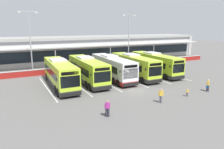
% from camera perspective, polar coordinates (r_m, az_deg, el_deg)
% --- Properties ---
extents(ground_plane, '(200.00, 200.00, 0.00)m').
position_cam_1_polar(ground_plane, '(28.64, 6.03, -3.94)').
color(ground_plane, '#605E5B').
extents(terminal_building, '(70.00, 13.00, 6.00)m').
position_cam_1_polar(terminal_building, '(52.26, -10.42, 6.91)').
color(terminal_building, '#B7B7B2').
rests_on(terminal_building, ground).
extents(red_barrier_wall, '(60.00, 0.40, 1.10)m').
position_cam_1_polar(red_barrier_wall, '(41.03, -5.14, 2.01)').
color(red_barrier_wall, maroon).
rests_on(red_barrier_wall, ground).
extents(coach_bus_leftmost, '(3.25, 12.23, 3.78)m').
position_cam_1_polar(coach_bus_leftmost, '(30.38, -14.11, 0.20)').
color(coach_bus_leftmost, '#B7DB2D').
rests_on(coach_bus_leftmost, ground).
extents(coach_bus_left_centre, '(3.25, 12.23, 3.78)m').
position_cam_1_polar(coach_bus_left_centre, '(32.04, -6.80, 1.15)').
color(coach_bus_left_centre, '#B7DB2D').
rests_on(coach_bus_left_centre, ground).
extents(coach_bus_centre, '(3.25, 12.23, 3.78)m').
position_cam_1_polar(coach_bus_centre, '(33.72, -0.02, 1.83)').
color(coach_bus_centre, silver).
rests_on(coach_bus_centre, ground).
extents(coach_bus_right_centre, '(3.25, 12.23, 3.78)m').
position_cam_1_polar(coach_bus_right_centre, '(35.39, 5.94, 2.29)').
color(coach_bus_right_centre, '#B7DB2D').
rests_on(coach_bus_right_centre, ground).
extents(coach_bus_rightmost, '(3.25, 12.23, 3.78)m').
position_cam_1_polar(coach_bus_rightmost, '(38.17, 11.66, 2.86)').
color(coach_bus_rightmost, '#B7DB2D').
rests_on(coach_bus_rightmost, ground).
extents(bay_stripe_far_west, '(0.14, 13.00, 0.01)m').
position_cam_1_polar(bay_stripe_far_west, '(30.34, -17.45, -3.50)').
color(bay_stripe_far_west, silver).
rests_on(bay_stripe_far_west, ground).
extents(bay_stripe_west, '(0.14, 13.00, 0.01)m').
position_cam_1_polar(bay_stripe_west, '(31.27, -9.86, -2.61)').
color(bay_stripe_west, silver).
rests_on(bay_stripe_west, ground).
extents(bay_stripe_mid_west, '(0.14, 13.00, 0.01)m').
position_cam_1_polar(bay_stripe_mid_west, '(32.72, -2.84, -1.74)').
color(bay_stripe_mid_west, silver).
rests_on(bay_stripe_mid_west, ground).
extents(bay_stripe_centre, '(0.14, 13.00, 0.01)m').
position_cam_1_polar(bay_stripe_centre, '(34.61, 3.49, -0.93)').
color(bay_stripe_centre, silver).
rests_on(bay_stripe_centre, ground).
extents(bay_stripe_mid_east, '(0.14, 13.00, 0.01)m').
position_cam_1_polar(bay_stripe_mid_east, '(36.89, 9.10, -0.20)').
color(bay_stripe_mid_east, silver).
rests_on(bay_stripe_mid_east, ground).
extents(bay_stripe_east, '(0.14, 13.00, 0.01)m').
position_cam_1_polar(bay_stripe_east, '(39.49, 14.01, 0.44)').
color(bay_stripe_east, silver).
rests_on(bay_stripe_east, ground).
extents(pedestrian_with_handbag, '(0.64, 0.44, 1.62)m').
position_cam_1_polar(pedestrian_with_handbag, '(29.89, 24.82, -2.66)').
color(pedestrian_with_handbag, '#33333D').
rests_on(pedestrian_with_handbag, ground).
extents(pedestrian_in_dark_coat, '(0.51, 0.41, 1.62)m').
position_cam_1_polar(pedestrian_in_dark_coat, '(23.70, 13.27, -5.60)').
color(pedestrian_in_dark_coat, slate).
rests_on(pedestrian_in_dark_coat, ground).
extents(pedestrian_child, '(0.33, 0.19, 1.00)m').
position_cam_1_polar(pedestrian_child, '(26.88, 19.96, -4.58)').
color(pedestrian_child, slate).
rests_on(pedestrian_child, ground).
extents(pedestrian_near_bin, '(0.53, 0.30, 1.62)m').
position_cam_1_polar(pedestrian_near_bin, '(19.65, -1.28, -9.16)').
color(pedestrian_near_bin, '#33333D').
rests_on(pedestrian_near_bin, ground).
extents(lamp_post_west, '(3.24, 0.28, 11.00)m').
position_cam_1_polar(lamp_post_west, '(40.05, -21.56, 9.19)').
color(lamp_post_west, '#9E9EA3').
rests_on(lamp_post_west, ground).
extents(lamp_post_centre, '(3.24, 0.28, 11.00)m').
position_cam_1_polar(lamp_post_centre, '(47.53, 4.61, 10.47)').
color(lamp_post_centre, '#9E9EA3').
rests_on(lamp_post_centre, ground).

